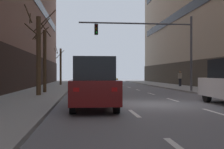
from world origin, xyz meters
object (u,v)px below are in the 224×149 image
traffic_signal_0 (157,39)px  street_tree_1 (38,53)px  car_driving_0 (94,84)px  street_tree_0 (60,66)px  taxi_driving_1 (109,79)px  car_driving_2 (85,79)px  pedestrian_0 (180,77)px  street_tree_2 (44,59)px

traffic_signal_0 → street_tree_1: traffic_signal_0 is taller
car_driving_0 → street_tree_0: bearing=98.1°
taxi_driving_1 → street_tree_0: (-6.31, -1.41, 1.78)m
car_driving_2 → street_tree_1: 24.09m
traffic_signal_0 → car_driving_2: bearing=105.4°
traffic_signal_0 → street_tree_1: (-8.69, -3.35, -1.41)m
car_driving_2 → street_tree_0: bearing=-114.2°
taxi_driving_1 → traffic_signal_0: bearing=-81.0°
taxi_driving_1 → pedestrian_0: bearing=-45.2°
street_tree_0 → street_tree_1: bearing=-90.0°
car_driving_0 → pedestrian_0: car_driving_0 is taller
car_driving_2 → traffic_signal_0: size_ratio=0.47×
car_driving_0 → taxi_driving_1: 24.79m
traffic_signal_0 → street_tree_2: (-8.69, -0.59, -1.65)m
traffic_signal_0 → street_tree_1: size_ratio=1.56×
traffic_signal_0 → taxi_driving_1: bearing=99.0°
taxi_driving_1 → street_tree_2: street_tree_2 is taller
pedestrian_0 → car_driving_2: bearing=129.4°
taxi_driving_1 → traffic_signal_0: size_ratio=0.47×
taxi_driving_1 → pedestrian_0: (7.18, -7.22, 0.33)m
street_tree_1 → pedestrian_0: size_ratio=3.50×
car_driving_0 → car_driving_2: 30.06m
car_driving_0 → taxi_driving_1: size_ratio=1.05×
street_tree_2 → pedestrian_0: (13.48, 8.38, -1.48)m
street_tree_1 → pedestrian_0: (13.48, 11.14, -1.73)m
traffic_signal_0 → street_tree_2: 8.86m
pedestrian_0 → street_tree_2: bearing=-148.1°
car_driving_0 → car_driving_2: car_driving_0 is taller
street_tree_1 → traffic_signal_0: bearing=21.1°
taxi_driving_1 → car_driving_0: bearing=-96.9°
car_driving_2 → street_tree_2: 21.34m
traffic_signal_0 → pedestrian_0: 9.66m
pedestrian_0 → street_tree_0: bearing=156.7°
car_driving_0 → pedestrian_0: size_ratio=2.68×
taxi_driving_1 → street_tree_2: 16.92m
car_driving_0 → pedestrian_0: 20.14m
street_tree_1 → street_tree_2: size_ratio=1.12×
street_tree_1 → street_tree_0: bearing=90.0°
car_driving_0 → car_driving_2: bearing=90.5°
traffic_signal_0 → pedestrian_0: traffic_signal_0 is taller
taxi_driving_1 → traffic_signal_0: traffic_signal_0 is taller
taxi_driving_1 → pedestrian_0: pedestrian_0 is taller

